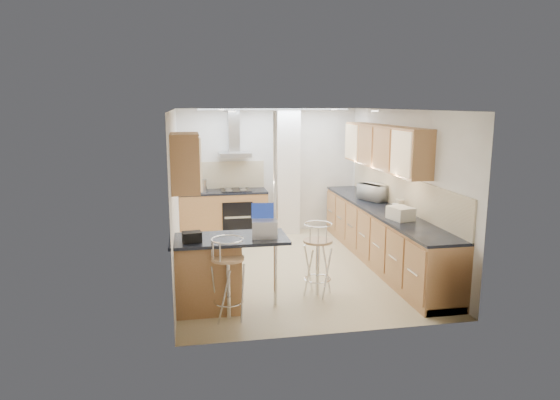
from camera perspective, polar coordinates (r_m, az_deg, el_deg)
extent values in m
plane|color=#C8B385|center=(8.11, 1.42, -7.67)|extent=(4.80, 4.80, 0.00)
cube|color=silver|center=(10.14, -1.33, 3.35)|extent=(3.60, 0.04, 2.50)
cube|color=silver|center=(5.53, 6.59, -3.15)|extent=(3.60, 0.04, 2.50)
cube|color=silver|center=(7.65, -11.86, 0.62)|extent=(0.04, 4.80, 2.50)
cube|color=silver|center=(8.36, 13.63, 1.42)|extent=(0.04, 4.80, 2.50)
cube|color=white|center=(7.69, 1.51, 10.28)|extent=(3.60, 4.80, 0.02)
cube|color=#AA7A44|center=(8.58, 11.69, 5.98)|extent=(0.34, 3.00, 0.72)
cube|color=#AA7A44|center=(6.21, -10.79, 4.20)|extent=(0.34, 0.62, 0.72)
cube|color=beige|center=(8.36, 13.51, 0.94)|extent=(0.03, 4.40, 0.56)
cube|color=beige|center=(10.03, -6.69, 2.80)|extent=(1.70, 0.03, 0.56)
cube|color=white|center=(10.01, 0.83, 3.25)|extent=(0.45, 0.40, 2.50)
cube|color=#B7B9BC|center=(9.76, -5.19, 5.21)|extent=(0.62, 0.48, 0.08)
cube|color=#B7B9BC|center=(9.87, -5.31, 7.83)|extent=(0.22, 0.20, 0.88)
cylinder|color=silver|center=(6.31, -0.54, -1.31)|extent=(0.05, 0.05, 2.50)
cube|color=black|center=(9.60, -4.87, -1.97)|extent=(0.58, 0.02, 0.58)
cube|color=black|center=(9.81, -5.09, 1.13)|extent=(0.58, 0.50, 0.02)
cube|color=tan|center=(9.46, -0.78, 10.32)|extent=(2.80, 0.35, 0.02)
cube|color=#AA7A44|center=(8.41, 11.51, -4.08)|extent=(0.60, 4.40, 0.88)
cube|color=black|center=(8.31, 11.63, -1.02)|extent=(0.63, 4.40, 0.04)
cube|color=#AA7A44|center=(9.88, -6.49, -1.69)|extent=(1.70, 0.60, 0.88)
cube|color=black|center=(9.79, -6.54, 0.94)|extent=(1.70, 0.63, 0.04)
cube|color=#AA7A44|center=(6.46, -5.80, -8.47)|extent=(1.35, 0.62, 0.90)
cube|color=black|center=(6.32, -5.88, -4.44)|extent=(1.47, 0.72, 0.04)
imported|color=silver|center=(8.89, 10.74, 0.88)|extent=(0.54, 0.62, 0.29)
cube|color=#AAABB2|center=(6.27, -1.76, -3.30)|extent=(0.34, 0.27, 0.22)
cube|color=black|center=(6.16, -10.04, -4.17)|extent=(0.25, 0.19, 0.12)
cylinder|color=silver|center=(9.03, 9.22, 0.70)|extent=(0.14, 0.14, 0.17)
cylinder|color=silver|center=(9.57, 9.39, 1.27)|extent=(0.12, 0.12, 0.17)
cylinder|color=beige|center=(8.07, 13.52, -0.60)|extent=(0.17, 0.17, 0.19)
cylinder|color=silver|center=(7.90, 13.03, -0.97)|extent=(0.13, 0.13, 0.16)
cube|color=silver|center=(7.51, 13.63, -1.49)|extent=(0.36, 0.41, 0.19)
cylinder|color=#B7B9BC|center=(9.71, -8.84, 1.64)|extent=(0.16, 0.16, 0.24)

